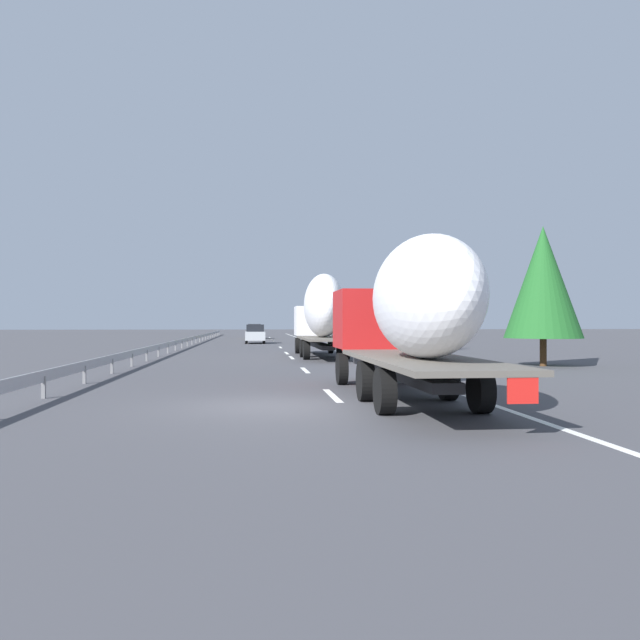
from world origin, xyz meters
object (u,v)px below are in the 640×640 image
Objects in this scene: car_yellow_coupe at (254,331)px; road_sign at (328,320)px; truck_lead at (322,312)px; car_silver_hatch at (255,334)px; truck_trailing at (409,312)px.

road_sign is at bearing -160.81° from car_yellow_coupe.
truck_lead reaches higher than road_sign.
car_silver_hatch is 1.39× the size of road_sign.
car_yellow_coupe reaches higher than car_silver_hatch.
car_yellow_coupe is at bearing 0.15° from car_silver_hatch.
road_sign is at bearing -7.66° from truck_lead.
truck_trailing reaches higher than road_sign.
car_yellow_coupe is 21.27m from road_sign.
truck_lead is 3.93× the size of road_sign.
truck_lead is at bearing 0.00° from truck_trailing.
truck_trailing reaches higher than car_yellow_coupe.
truck_lead reaches higher than truck_trailing.
truck_lead reaches higher than car_yellow_coupe.
truck_lead is at bearing -174.86° from car_yellow_coupe.
truck_trailing reaches higher than car_silver_hatch.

